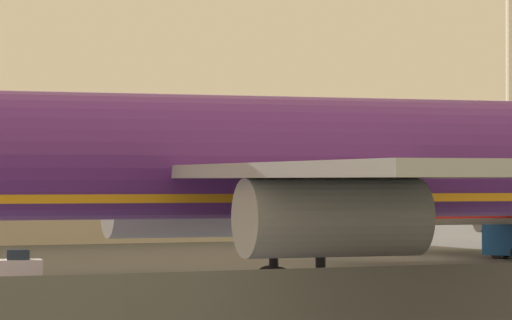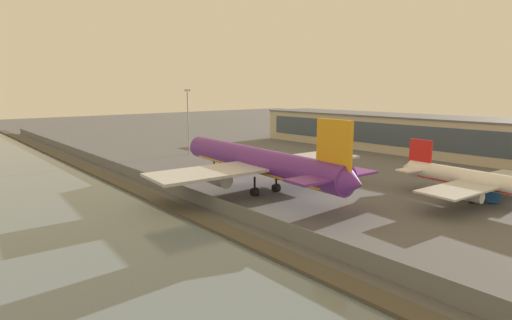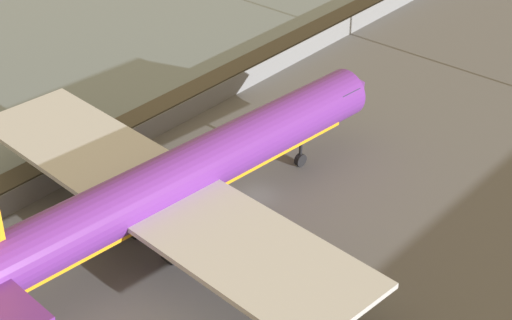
# 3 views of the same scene
# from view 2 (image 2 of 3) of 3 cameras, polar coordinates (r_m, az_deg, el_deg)

# --- Properties ---
(ground_plane) EXTENTS (500.00, 500.00, 0.00)m
(ground_plane) POSITION_cam_2_polar(r_m,az_deg,el_deg) (89.09, -3.24, -3.04)
(ground_plane) COLOR #565659
(shoreline_seawall) EXTENTS (320.00, 3.00, 0.50)m
(shoreline_seawall) POSITION_cam_2_polar(r_m,az_deg,el_deg) (78.68, -15.22, -4.96)
(shoreline_seawall) COLOR #474238
(shoreline_seawall) RESTS_ON ground
(perimeter_fence) EXTENTS (280.00, 0.10, 2.50)m
(perimeter_fence) POSITION_cam_2_polar(r_m,az_deg,el_deg) (80.38, -12.36, -3.78)
(perimeter_fence) COLOR slate
(perimeter_fence) RESTS_ON ground
(cargo_jet_purple) EXTENTS (53.61, 46.10, 15.70)m
(cargo_jet_purple) POSITION_cam_2_polar(r_m,az_deg,el_deg) (79.30, 0.28, -0.23)
(cargo_jet_purple) COLOR #602889
(cargo_jet_purple) RESTS_ON ground
(passenger_jet_white_red) EXTENTS (36.55, 31.74, 10.25)m
(passenger_jet_white_red) POSITION_cam_2_polar(r_m,az_deg,el_deg) (81.68, 30.35, -2.81)
(passenger_jet_white_red) COLOR white
(passenger_jet_white_red) RESTS_ON ground
(baggage_tug) EXTENTS (3.46, 2.21, 1.80)m
(baggage_tug) POSITION_cam_2_polar(r_m,az_deg,el_deg) (95.16, 5.76, -1.73)
(baggage_tug) COLOR white
(baggage_tug) RESTS_ON ground
(ops_van) EXTENTS (4.71, 5.46, 2.48)m
(ops_van) POSITION_cam_2_polar(r_m,az_deg,el_deg) (85.01, 30.30, -4.17)
(ops_van) COLOR #19519E
(ops_van) RESTS_ON ground
(terminal_building) EXTENTS (101.52, 22.24, 11.81)m
(terminal_building) POSITION_cam_2_polar(r_m,az_deg,el_deg) (143.68, 19.08, 3.81)
(terminal_building) COLOR #BCB299
(terminal_building) RESTS_ON ground
(apron_light_mast_apron_west) EXTENTS (3.20, 0.40, 20.30)m
(apron_light_mast_apron_west) POSITION_cam_2_polar(r_m,az_deg,el_deg) (126.03, -9.69, 5.93)
(apron_light_mast_apron_west) COLOR #93969B
(apron_light_mast_apron_west) RESTS_ON ground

